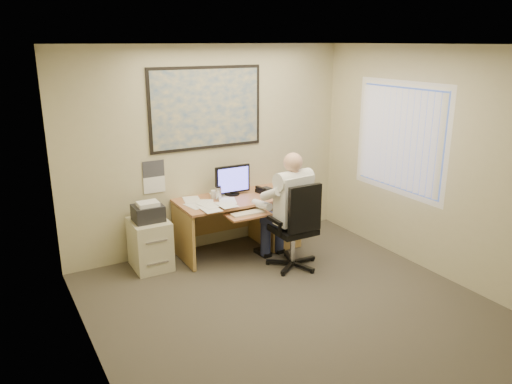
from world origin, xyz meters
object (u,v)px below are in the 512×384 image
desk (258,215)px  office_chair (295,243)px  person (292,211)px  filing_cabinet (150,240)px

desk → office_chair: desk is taller
person → office_chair: bearing=-95.1°
desk → filing_cabinet: 1.53m
desk → person: size_ratio=1.10×
desk → filing_cabinet: size_ratio=1.84×
desk → filing_cabinet: (-1.52, 0.04, -0.07)m
person → filing_cabinet: bearing=147.1°
desk → office_chair: (0.04, -0.86, -0.12)m
desk → office_chair: 0.86m
filing_cabinet → person: 1.80m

